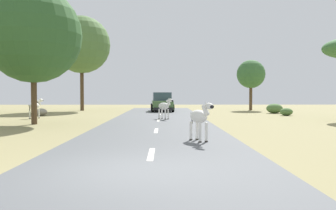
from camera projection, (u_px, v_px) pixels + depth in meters
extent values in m
plane|color=#8E8456|center=(128.00, 173.00, 7.55)|extent=(90.00, 90.00, 0.00)
cube|color=#56595B|center=(148.00, 171.00, 7.55)|extent=(6.00, 64.00, 0.05)
cube|color=silver|center=(151.00, 154.00, 9.55)|extent=(0.16, 2.00, 0.01)
cube|color=silver|center=(156.00, 131.00, 15.54)|extent=(0.16, 2.00, 0.01)
cube|color=silver|center=(158.00, 120.00, 21.54)|extent=(0.16, 2.00, 0.01)
cube|color=silver|center=(160.00, 114.00, 27.54)|extent=(0.16, 2.00, 0.01)
cube|color=silver|center=(160.00, 111.00, 33.53)|extent=(0.16, 2.00, 0.01)
ellipsoid|color=silver|center=(199.00, 116.00, 12.14)|extent=(0.76, 1.05, 0.46)
cylinder|color=silver|center=(200.00, 133.00, 11.82)|extent=(0.13, 0.13, 0.66)
cylinder|color=#28231E|center=(200.00, 142.00, 11.83)|extent=(0.15, 0.15, 0.04)
cylinder|color=silver|center=(206.00, 132.00, 11.92)|extent=(0.13, 0.13, 0.66)
cylinder|color=#28231E|center=(206.00, 141.00, 11.93)|extent=(0.15, 0.15, 0.04)
cylinder|color=silver|center=(191.00, 131.00, 12.39)|extent=(0.13, 0.13, 0.66)
cylinder|color=#28231E|center=(191.00, 140.00, 12.40)|extent=(0.15, 0.15, 0.04)
cylinder|color=silver|center=(197.00, 131.00, 12.50)|extent=(0.13, 0.13, 0.66)
cylinder|color=#28231E|center=(197.00, 139.00, 12.51)|extent=(0.15, 0.15, 0.04)
cylinder|color=silver|center=(206.00, 110.00, 11.71)|extent=(0.30, 0.39, 0.39)
cube|color=black|center=(206.00, 108.00, 11.71)|extent=(0.16, 0.31, 0.27)
ellipsoid|color=silver|center=(209.00, 106.00, 11.50)|extent=(0.34, 0.46, 0.21)
ellipsoid|color=black|center=(212.00, 107.00, 11.35)|extent=(0.17, 0.19, 0.13)
cone|color=silver|center=(206.00, 103.00, 11.56)|extent=(0.11, 0.11, 0.12)
cone|color=silver|center=(209.00, 103.00, 11.62)|extent=(0.11, 0.11, 0.12)
cylinder|color=black|center=(192.00, 118.00, 12.58)|extent=(0.09, 0.14, 0.39)
ellipsoid|color=silver|center=(164.00, 106.00, 22.53)|extent=(0.90, 0.97, 0.45)
cylinder|color=silver|center=(165.00, 114.00, 22.23)|extent=(0.13, 0.13, 0.64)
cylinder|color=#28231E|center=(165.00, 119.00, 22.24)|extent=(0.15, 0.15, 0.04)
cylinder|color=silver|center=(168.00, 114.00, 22.39)|extent=(0.13, 0.13, 0.64)
cylinder|color=#28231E|center=(168.00, 119.00, 22.40)|extent=(0.15, 0.15, 0.04)
cylinder|color=silver|center=(159.00, 114.00, 22.70)|extent=(0.13, 0.13, 0.64)
cylinder|color=#28231E|center=(159.00, 119.00, 22.71)|extent=(0.15, 0.15, 0.04)
cylinder|color=silver|center=(162.00, 114.00, 22.86)|extent=(0.13, 0.13, 0.64)
cylinder|color=#28231E|center=(162.00, 118.00, 22.87)|extent=(0.15, 0.15, 0.04)
cylinder|color=silver|center=(168.00, 103.00, 22.18)|extent=(0.35, 0.37, 0.38)
cube|color=black|center=(168.00, 101.00, 22.17)|extent=(0.23, 0.26, 0.26)
ellipsoid|color=silver|center=(171.00, 100.00, 22.00)|extent=(0.40, 0.43, 0.21)
ellipsoid|color=black|center=(172.00, 101.00, 21.88)|extent=(0.19, 0.19, 0.12)
cone|color=silver|center=(169.00, 99.00, 22.04)|extent=(0.11, 0.11, 0.12)
cone|color=silver|center=(170.00, 99.00, 22.12)|extent=(0.11, 0.11, 0.12)
cylinder|color=black|center=(159.00, 107.00, 22.89)|extent=(0.11, 0.12, 0.38)
ellipsoid|color=silver|center=(34.00, 106.00, 23.64)|extent=(0.68, 1.04, 0.46)
cylinder|color=silver|center=(39.00, 113.00, 23.91)|extent=(0.12, 0.12, 0.66)
cylinder|color=#28231E|center=(39.00, 118.00, 23.92)|extent=(0.14, 0.14, 0.04)
cylinder|color=silver|center=(36.00, 113.00, 23.99)|extent=(0.12, 0.12, 0.66)
cylinder|color=#28231E|center=(36.00, 118.00, 24.00)|extent=(0.14, 0.14, 0.04)
cylinder|color=silver|center=(33.00, 114.00, 23.32)|extent=(0.12, 0.12, 0.66)
cylinder|color=#28231E|center=(33.00, 119.00, 23.33)|extent=(0.14, 0.14, 0.04)
cylinder|color=silver|center=(30.00, 114.00, 23.39)|extent=(0.12, 0.12, 0.66)
cylinder|color=#28231E|center=(30.00, 119.00, 23.40)|extent=(0.14, 0.14, 0.04)
cylinder|color=silver|center=(39.00, 102.00, 24.06)|extent=(0.28, 0.38, 0.39)
cube|color=black|center=(39.00, 101.00, 24.06)|extent=(0.14, 0.31, 0.27)
ellipsoid|color=silver|center=(41.00, 100.00, 24.27)|extent=(0.30, 0.45, 0.21)
ellipsoid|color=black|center=(43.00, 100.00, 24.43)|extent=(0.16, 0.18, 0.13)
cone|color=silver|center=(41.00, 99.00, 24.15)|extent=(0.10, 0.10, 0.12)
cone|color=silver|center=(39.00, 99.00, 24.19)|extent=(0.10, 0.10, 0.12)
cylinder|color=black|center=(29.00, 108.00, 23.18)|extent=(0.08, 0.14, 0.39)
cube|color=#476B38|center=(162.00, 105.00, 32.32)|extent=(2.03, 4.30, 0.80)
cube|color=#334751|center=(162.00, 96.00, 32.49)|extent=(1.76, 2.29, 0.76)
cube|color=black|center=(163.00, 109.00, 30.17)|extent=(1.72, 0.26, 0.24)
cylinder|color=black|center=(153.00, 108.00, 30.92)|extent=(0.26, 0.69, 0.68)
cylinder|color=black|center=(173.00, 108.00, 31.04)|extent=(0.26, 0.69, 0.68)
cylinder|color=black|center=(152.00, 107.00, 33.61)|extent=(0.26, 0.69, 0.68)
cylinder|color=black|center=(171.00, 107.00, 33.73)|extent=(0.26, 0.69, 0.68)
cylinder|color=#4C3823|center=(251.00, 98.00, 35.37)|extent=(0.31, 0.31, 2.51)
sphere|color=#386633|center=(251.00, 74.00, 35.29)|extent=(2.84, 2.84, 2.84)
cylinder|color=#4C3823|center=(34.00, 99.00, 19.26)|extent=(0.31, 0.31, 2.80)
sphere|color=#2D5628|center=(33.00, 35.00, 19.15)|extent=(5.25, 5.25, 5.25)
cylinder|color=#4C3823|center=(82.00, 89.00, 34.47)|extent=(0.35, 0.35, 4.23)
sphere|color=#4C7038|center=(82.00, 45.00, 34.33)|extent=(5.58, 5.58, 5.58)
ellipsoid|color=#4C7038|center=(286.00, 112.00, 26.81)|extent=(0.97, 0.87, 0.58)
ellipsoid|color=#4C7038|center=(274.00, 108.00, 29.85)|extent=(1.37, 1.23, 0.82)
ellipsoid|color=gray|center=(41.00, 112.00, 26.79)|extent=(0.87, 0.81, 0.55)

